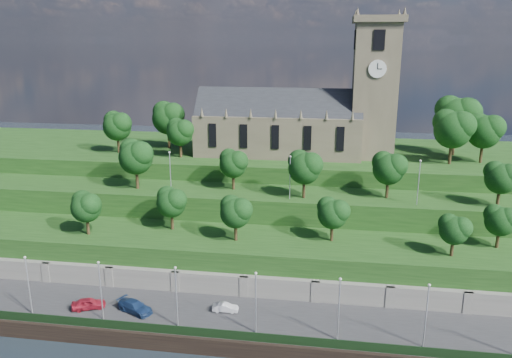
% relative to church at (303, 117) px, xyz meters
% --- Properties ---
extents(promenade, '(160.00, 12.00, 2.00)m').
position_rel_church_xyz_m(promenade, '(-0.79, -39.98, -21.52)').
color(promenade, '#2D2D30').
rests_on(promenade, ground).
extents(quay_wall, '(160.00, 0.50, 2.20)m').
position_rel_church_xyz_m(quay_wall, '(-0.79, -46.03, -21.42)').
color(quay_wall, black).
rests_on(quay_wall, ground).
extents(fence, '(160.00, 0.10, 1.20)m').
position_rel_church_xyz_m(fence, '(-0.79, -45.38, -19.92)').
color(fence, black).
rests_on(fence, promenade).
extents(retaining_wall, '(160.00, 2.10, 5.00)m').
position_rel_church_xyz_m(retaining_wall, '(-0.79, -34.01, -20.02)').
color(retaining_wall, slate).
rests_on(retaining_wall, ground).
extents(embankment_lower, '(160.00, 12.00, 8.00)m').
position_rel_church_xyz_m(embankment_lower, '(-0.79, -27.98, -18.52)').
color(embankment_lower, '#1B4015').
rests_on(embankment_lower, ground).
extents(embankment_upper, '(160.00, 10.00, 12.00)m').
position_rel_church_xyz_m(embankment_upper, '(-0.79, -16.98, -16.52)').
color(embankment_upper, '#1B4015').
rests_on(embankment_upper, ground).
extents(hilltop, '(160.00, 32.00, 15.00)m').
position_rel_church_xyz_m(hilltop, '(-0.79, 4.02, -15.02)').
color(hilltop, '#1B4015').
rests_on(hilltop, ground).
extents(church, '(38.60, 12.35, 27.60)m').
position_rel_church_xyz_m(church, '(0.00, 0.00, 0.00)').
color(church, brown).
rests_on(church, hilltop).
extents(trees_lower, '(65.72, 8.62, 6.93)m').
position_rel_church_xyz_m(trees_lower, '(-2.54, -27.94, -9.99)').
color(trees_lower, '#322413').
rests_on(trees_lower, embankment_lower).
extents(trees_upper, '(64.79, 8.00, 8.67)m').
position_rel_church_xyz_m(trees_upper, '(-1.20, -17.85, -5.20)').
color(trees_upper, '#322413').
rests_on(trees_upper, embankment_upper).
extents(trees_hilltop, '(76.40, 16.43, 11.62)m').
position_rel_church_xyz_m(trees_hilltop, '(7.78, -0.43, -0.76)').
color(trees_hilltop, '#322413').
rests_on(trees_hilltop, hilltop).
extents(lamp_posts_promenade, '(60.36, 0.36, 8.22)m').
position_rel_church_xyz_m(lamp_posts_promenade, '(-2.79, -43.48, -15.80)').
color(lamp_posts_promenade, '#B2B2B7').
rests_on(lamp_posts_promenade, promenade).
extents(lamp_posts_upper, '(40.36, 0.36, 7.27)m').
position_rel_church_xyz_m(lamp_posts_upper, '(-0.79, -19.98, -6.29)').
color(lamp_posts_upper, '#B2B2B7').
rests_on(lamp_posts_upper, embankment_upper).
extents(car_left, '(4.75, 3.36, 1.50)m').
position_rel_church_xyz_m(car_left, '(-25.92, -41.21, -19.77)').
color(car_left, '#A61B2D').
rests_on(car_left, promenade).
extents(car_middle, '(3.50, 1.38, 1.13)m').
position_rel_church_xyz_m(car_middle, '(-7.54, -39.18, -19.95)').
color(car_middle, silver).
rests_on(car_middle, promenade).
extents(car_right, '(5.61, 4.09, 1.51)m').
position_rel_church_xyz_m(car_right, '(-19.41, -41.07, -19.77)').
color(car_right, navy).
rests_on(car_right, promenade).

